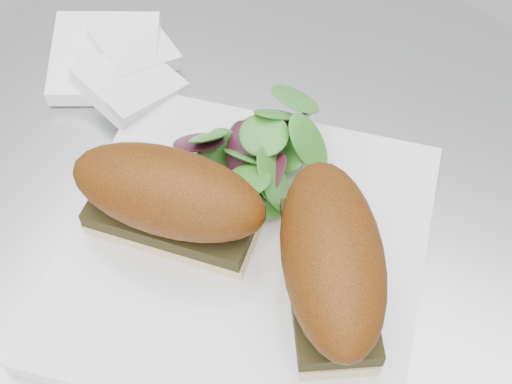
# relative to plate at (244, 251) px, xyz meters

# --- Properties ---
(table) EXTENTS (0.70, 0.70, 0.73)m
(table) POSITION_rel_plate_xyz_m (-0.02, 0.04, -0.25)
(table) COLOR #B3B5BA
(table) RESTS_ON ground
(plate) EXTENTS (0.33, 0.33, 0.02)m
(plate) POSITION_rel_plate_xyz_m (0.00, 0.00, 0.00)
(plate) COLOR white
(plate) RESTS_ON table
(sandwich_left) EXTENTS (0.16, 0.09, 0.08)m
(sandwich_left) POSITION_rel_plate_xyz_m (-0.06, -0.01, 0.05)
(sandwich_left) COLOR beige
(sandwich_left) RESTS_ON plate
(sandwich_right) EXTENTS (0.14, 0.17, 0.08)m
(sandwich_right) POSITION_rel_plate_xyz_m (0.07, -0.01, 0.05)
(sandwich_right) COLOR beige
(sandwich_right) RESTS_ON plate
(salad) EXTENTS (0.11, 0.11, 0.05)m
(salad) POSITION_rel_plate_xyz_m (-0.02, 0.08, 0.03)
(salad) COLOR #42822A
(salad) RESTS_ON plate
(napkin) EXTENTS (0.15, 0.15, 0.02)m
(napkin) POSITION_rel_plate_xyz_m (-0.19, 0.12, 0.00)
(napkin) COLOR white
(napkin) RESTS_ON table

